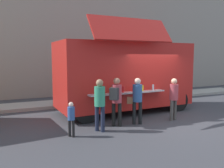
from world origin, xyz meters
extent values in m
plane|color=#38383D|center=(0.00, 0.00, 0.00)|extent=(60.00, 60.00, 0.00)
cube|color=#9E998E|center=(-4.76, 4.63, 0.07)|extent=(28.00, 1.60, 0.15)
cube|color=gray|center=(-3.76, 8.53, 3.73)|extent=(32.00, 2.40, 7.45)
cube|color=red|center=(-0.76, 2.03, 1.65)|extent=(5.85, 2.43, 2.69)
cube|color=red|center=(-1.29, 0.54, 3.39)|extent=(3.20, 0.85, 0.92)
cube|color=black|center=(-1.30, 0.95, 1.97)|extent=(3.02, 0.20, 1.21)
cube|color=#B7B7BC|center=(-1.29, 0.74, 1.05)|extent=(3.19, 0.45, 0.05)
cylinder|color=yellow|center=(-2.42, 0.65, 1.20)|extent=(0.06, 0.06, 0.25)
cylinder|color=green|center=(-1.97, 0.77, 1.18)|extent=(0.07, 0.07, 0.22)
cylinder|color=red|center=(-1.51, 0.73, 1.19)|extent=(0.08, 0.08, 0.24)
cylinder|color=red|center=(-1.08, 0.74, 1.16)|extent=(0.07, 0.07, 0.18)
cylinder|color=yellow|center=(-0.61, 0.81, 1.18)|extent=(0.07, 0.07, 0.21)
cylinder|color=silver|center=(-0.16, 0.75, 1.19)|extent=(0.07, 0.07, 0.23)
cube|color=black|center=(2.08, 2.12, 2.13)|extent=(0.14, 1.91, 1.19)
cylinder|color=black|center=(1.40, 3.07, 0.45)|extent=(0.90, 0.28, 0.90)
cylinder|color=black|center=(1.46, 1.13, 0.45)|extent=(0.90, 0.28, 0.90)
cylinder|color=black|center=(-2.97, 2.93, 0.45)|extent=(0.90, 0.28, 0.90)
cylinder|color=black|center=(-2.91, 0.99, 0.45)|extent=(0.90, 0.28, 0.90)
cylinder|color=#2B5E36|center=(3.49, 4.33, 0.44)|extent=(0.60, 0.60, 0.87)
cylinder|color=black|center=(-1.39, 0.13, 0.41)|extent=(0.13, 0.13, 0.81)
cylinder|color=black|center=(-1.19, 0.04, 0.41)|extent=(0.13, 0.13, 0.81)
cylinder|color=#2E5084|center=(-1.29, 0.09, 1.12)|extent=(0.34, 0.34, 0.61)
sphere|color=beige|center=(-1.29, 0.09, 1.54)|extent=(0.23, 0.23, 0.23)
cube|color=brown|center=(-1.53, 0.20, 0.86)|extent=(0.24, 0.21, 0.24)
cylinder|color=black|center=(-2.14, 0.24, 0.41)|extent=(0.13, 0.13, 0.83)
cylinder|color=black|center=(-1.98, 0.09, 0.41)|extent=(0.13, 0.13, 0.83)
cylinder|color=#AE3B45|center=(-2.06, 0.17, 1.14)|extent=(0.34, 0.34, 0.62)
sphere|color=#9F6C52|center=(-2.06, 0.17, 1.57)|extent=(0.23, 0.23, 0.23)
cube|color=#252426|center=(-2.25, -0.02, 1.17)|extent=(0.33, 0.33, 0.40)
cylinder|color=#1C2236|center=(-2.87, -0.03, 0.41)|extent=(0.13, 0.13, 0.83)
cylinder|color=#1C2236|center=(-2.75, -0.22, 0.41)|extent=(0.13, 0.13, 0.83)
cylinder|color=#318966|center=(-2.81, -0.13, 1.14)|extent=(0.34, 0.34, 0.63)
sphere|color=#967152|center=(-2.81, -0.13, 1.57)|extent=(0.23, 0.23, 0.23)
cylinder|color=#49443F|center=(0.12, -0.07, 0.39)|extent=(0.12, 0.12, 0.78)
cylinder|color=#49443F|center=(0.33, -0.02, 0.39)|extent=(0.12, 0.12, 0.78)
cylinder|color=#A83B44|center=(0.23, -0.05, 1.08)|extent=(0.32, 0.32, 0.59)
sphere|color=#DEA985|center=(0.23, -0.05, 1.49)|extent=(0.22, 0.22, 0.22)
cylinder|color=black|center=(-3.82, -0.20, 0.26)|extent=(0.08, 0.08, 0.52)
cylinder|color=black|center=(-3.74, -0.31, 0.26)|extent=(0.08, 0.08, 0.52)
cylinder|color=#2F4E8A|center=(-3.78, -0.26, 0.72)|extent=(0.22, 0.22, 0.39)
sphere|color=beige|center=(-3.78, -0.26, 0.98)|extent=(0.15, 0.15, 0.15)
camera|label=1|loc=(-5.55, -6.92, 2.35)|focal=37.44mm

